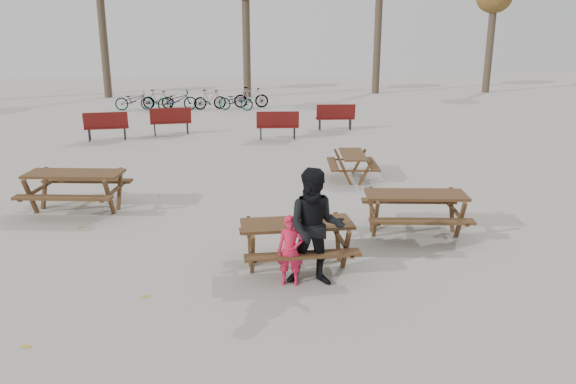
{
  "coord_description": "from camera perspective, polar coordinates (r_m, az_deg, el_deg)",
  "views": [
    {
      "loc": [
        -1.36,
        -8.46,
        3.77
      ],
      "look_at": [
        0.0,
        1.0,
        1.0
      ],
      "focal_mm": 35.0,
      "sensor_mm": 36.0,
      "label": 1
    }
  ],
  "objects": [
    {
      "name": "ground",
      "position": [
        9.36,
        0.88,
        -7.58
      ],
      "size": [
        80.0,
        80.0,
        0.0
      ],
      "primitive_type": "plane",
      "color": "gray",
      "rests_on": "ground"
    },
    {
      "name": "main_picnic_table",
      "position": [
        9.14,
        0.9,
        -4.22
      ],
      "size": [
        1.8,
        1.45,
        0.78
      ],
      "color": "#372414",
      "rests_on": "ground"
    },
    {
      "name": "food_tray",
      "position": [
        9.04,
        2.72,
        -3.1
      ],
      "size": [
        0.18,
        0.11,
        0.03
      ],
      "primitive_type": "cube",
      "color": "white",
      "rests_on": "main_picnic_table"
    },
    {
      "name": "bread_roll",
      "position": [
        9.02,
        2.73,
        -2.84
      ],
      "size": [
        0.14,
        0.06,
        0.05
      ],
      "primitive_type": "ellipsoid",
      "color": "tan",
      "rests_on": "food_tray"
    },
    {
      "name": "soda_bottle",
      "position": [
        8.95,
        0.6,
        -2.9
      ],
      "size": [
        0.07,
        0.07,
        0.17
      ],
      "color": "silver",
      "rests_on": "main_picnic_table"
    },
    {
      "name": "child",
      "position": [
        8.54,
        0.24,
        -5.98
      ],
      "size": [
        0.45,
        0.35,
        1.1
      ],
      "primitive_type": "imported",
      "rotation": [
        0.0,
        0.0,
        -0.25
      ],
      "color": "red",
      "rests_on": "ground"
    },
    {
      "name": "adult",
      "position": [
        8.43,
        2.81,
        -3.64
      ],
      "size": [
        1.01,
        0.86,
        1.83
      ],
      "primitive_type": "imported",
      "rotation": [
        0.0,
        0.0,
        -0.2
      ],
      "color": "black",
      "rests_on": "ground"
    },
    {
      "name": "picnic_table_east",
      "position": [
        10.94,
        12.74,
        -2.17
      ],
      "size": [
        2.1,
        1.8,
        0.81
      ],
      "primitive_type": null,
      "rotation": [
        0.0,
        0.0,
        -0.16
      ],
      "color": "#372414",
      "rests_on": "ground"
    },
    {
      "name": "picnic_table_north",
      "position": [
        12.84,
        -20.73,
        0.01
      ],
      "size": [
        2.25,
        1.94,
        0.86
      ],
      "primitive_type": null,
      "rotation": [
        0.0,
        0.0,
        -0.18
      ],
      "color": "#372414",
      "rests_on": "ground"
    },
    {
      "name": "picnic_table_far",
      "position": [
        14.82,
        6.56,
        2.64
      ],
      "size": [
        1.45,
        1.71,
        0.67
      ],
      "primitive_type": null,
      "rotation": [
        0.0,
        0.0,
        1.43
      ],
      "color": "#372414",
      "rests_on": "ground"
    },
    {
      "name": "park_bench_row",
      "position": [
        20.9,
        -6.44,
        7.08
      ],
      "size": [
        10.05,
        2.21,
        1.03
      ],
      "color": "maroon",
      "rests_on": "ground"
    },
    {
      "name": "bicycle_row",
      "position": [
        28.24,
        -9.66,
        9.24
      ],
      "size": [
        7.52,
        2.06,
        1.03
      ],
      "color": "black",
      "rests_on": "ground"
    },
    {
      "name": "fallen_leaves",
      "position": [
        11.74,
        1.37,
        -2.56
      ],
      "size": [
        11.0,
        11.0,
        0.01
      ],
      "primitive_type": null,
      "color": "#AF942A",
      "rests_on": "ground"
    }
  ]
}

